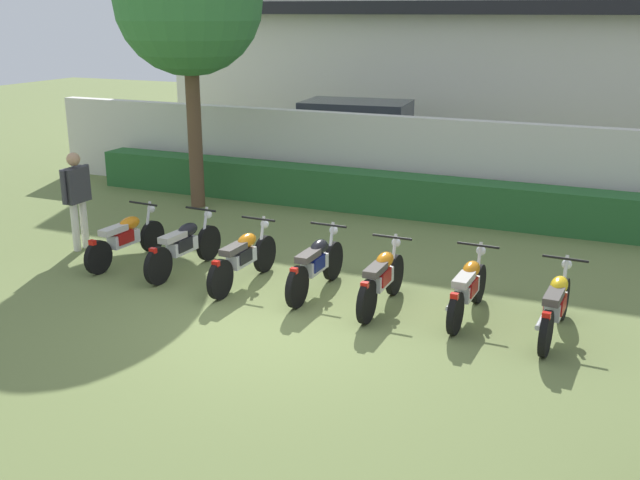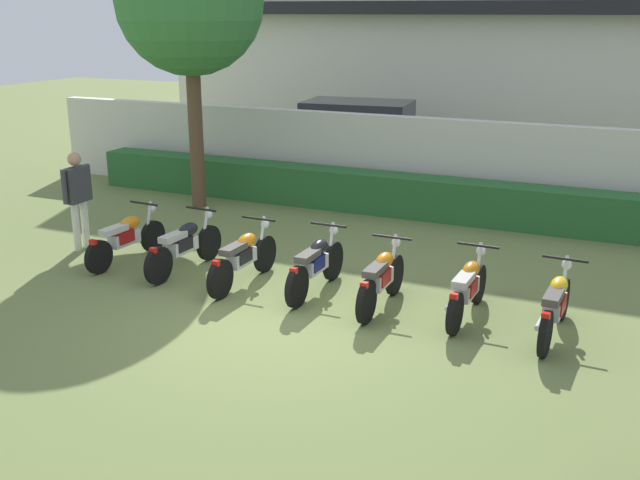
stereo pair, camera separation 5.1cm
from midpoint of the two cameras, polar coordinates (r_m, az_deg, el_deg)
The scene contains 14 objects.
ground at distance 10.29m, azimuth -3.51°, elevation -6.52°, with size 60.00×60.00×0.00m, color olive.
building at distance 24.31m, azimuth 14.27°, elevation 16.26°, with size 20.08×6.50×7.93m.
compound_wall at distance 16.21m, azimuth 7.92°, elevation 5.81°, with size 19.07×0.30×1.97m, color silver.
hedge_row at distance 15.68m, azimuth 7.10°, elevation 3.35°, with size 15.26×0.70×0.84m, color #28602D.
parked_car at distance 19.61m, azimuth 3.37°, elevation 7.75°, with size 4.67×2.46×1.89m.
tree_near_inspector at distance 16.14m, azimuth -9.84°, elevation 17.49°, with size 3.04×3.04×5.84m.
motorcycle_in_row_0 at distance 13.06m, azimuth -14.50°, elevation 0.19°, with size 0.60×1.90×0.94m.
motorcycle_in_row_1 at distance 12.38m, azimuth -10.23°, elevation -0.40°, with size 0.60×1.96×0.96m.
motorcycle_in_row_2 at distance 11.66m, azimuth -5.78°, elevation -1.31°, with size 0.60×1.95×0.96m.
motorcycle_in_row_3 at distance 11.26m, azimuth -0.22°, elevation -1.88°, with size 0.60×1.91×0.97m.
motorcycle_in_row_4 at distance 10.72m, azimuth 4.82°, elevation -2.94°, with size 0.60×1.82×0.97m.
motorcycle_in_row_5 at distance 10.56m, azimuth 11.33°, elevation -3.61°, with size 0.60×1.82×0.95m.
motorcycle_in_row_6 at distance 10.23m, azimuth 17.67°, elevation -4.77°, with size 0.60×1.89×0.95m.
inspector_person at distance 13.88m, azimuth -17.94°, elevation 3.52°, with size 0.24×0.70×1.76m.
Camera 2 is at (4.44, -8.32, 4.12)m, focal length 41.91 mm.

